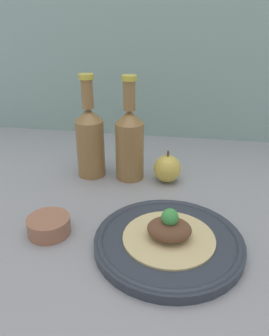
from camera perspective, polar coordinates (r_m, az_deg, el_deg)
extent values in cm
cube|color=gray|center=(73.46, -1.07, -9.71)|extent=(180.00, 110.00, 4.00)
cube|color=#84A399|center=(112.90, 4.29, 25.32)|extent=(180.00, 3.00, 80.00)
cylinder|color=#2D333D|center=(63.95, 5.95, -12.76)|extent=(28.26, 28.26, 1.84)
torus|color=#2D333D|center=(63.55, 5.97, -12.30)|extent=(27.29, 27.29, 1.29)
cylinder|color=#D6BC7F|center=(63.26, 5.99, -11.96)|extent=(17.43, 17.43, 0.40)
ellipsoid|color=brown|center=(62.10, 6.07, -10.55)|extent=(8.30, 7.06, 3.48)
sphere|color=green|center=(60.56, 6.19, -8.49)|extent=(3.18, 3.18, 3.18)
cylinder|color=olive|center=(87.81, -7.64, 3.40)|extent=(7.41, 7.41, 15.19)
cone|color=olive|center=(84.78, -8.01, 9.20)|extent=(7.41, 7.41, 3.33)
cylinder|color=olive|center=(83.46, -8.23, 12.66)|extent=(2.96, 2.96, 7.18)
cylinder|color=gold|center=(82.64, -8.42, 15.49)|extent=(3.70, 3.70, 1.20)
cylinder|color=olive|center=(85.40, -0.85, 2.98)|extent=(7.41, 7.41, 15.19)
cone|color=olive|center=(82.28, -0.89, 8.94)|extent=(7.41, 7.41, 3.33)
cylinder|color=olive|center=(80.93, -0.91, 12.51)|extent=(2.96, 2.96, 7.18)
cylinder|color=gold|center=(80.08, -0.94, 15.43)|extent=(3.70, 3.70, 1.20)
sphere|color=gold|center=(85.39, 5.74, -0.11)|extent=(7.16, 7.16, 7.16)
cylinder|color=brown|center=(83.68, 5.86, 2.44)|extent=(0.57, 0.57, 1.61)
cylinder|color=#996047|center=(68.69, -14.68, -9.66)|extent=(8.54, 8.54, 3.52)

